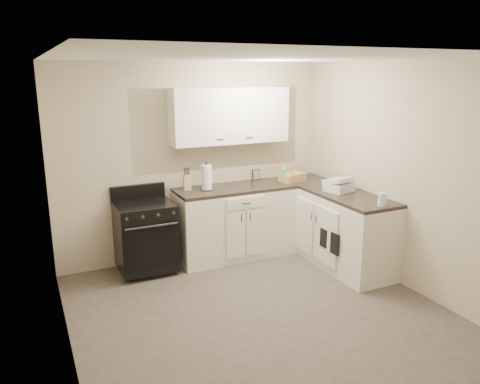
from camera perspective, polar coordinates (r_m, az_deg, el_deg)
name	(u,v)px	position (r m, az deg, el deg)	size (l,w,h in m)	color
floor	(259,312)	(4.92, 2.32, -14.42)	(3.60, 3.60, 0.00)	#473F38
ceiling	(262,57)	(4.32, 2.67, 16.07)	(3.60, 3.60, 0.00)	white
wall_back	(195,162)	(6.07, -5.45, 3.67)	(3.60, 3.60, 0.00)	beige
wall_right	(403,176)	(5.51, 19.30, 1.82)	(3.60, 3.60, 0.00)	beige
wall_left	(60,218)	(3.98, -21.14, -2.98)	(3.60, 3.60, 0.00)	beige
wall_front	(396,260)	(3.06, 18.48, -7.89)	(3.60, 3.60, 0.00)	beige
base_cabinets_back	(235,223)	(6.16, -0.59, -3.81)	(1.55, 0.60, 0.90)	white
base_cabinets_right	(332,226)	(6.15, 11.15, -4.11)	(0.60, 1.90, 0.90)	white
countertop_back	(235,188)	(6.03, -0.60, 0.44)	(1.55, 0.60, 0.04)	black
countertop_right	(334,191)	(6.02, 11.37, 0.14)	(0.60, 1.90, 0.04)	black
upper_cabinets	(230,116)	(6.01, -1.23, 9.30)	(1.55, 0.30, 0.70)	white
stove	(146,236)	(5.76, -11.43, -5.30)	(0.67, 0.57, 0.81)	black
knife_block	(187,183)	(5.87, -6.45, 1.15)	(0.09, 0.08, 0.19)	#DAB686
paper_towel	(207,178)	(5.86, -4.10, 1.77)	(0.13, 0.13, 0.31)	white
soap_bottle	(284,176)	(6.28, 5.34, 2.00)	(0.06, 0.06, 0.19)	#44B261
picture_frame	(256,175)	(6.42, 1.99, 2.13)	(0.11, 0.01, 0.14)	black
wicker_basket	(292,177)	(6.36, 6.38, 1.79)	(0.33, 0.22, 0.11)	tan
countertop_grill	(339,187)	(5.92, 11.94, 0.61)	(0.30, 0.28, 0.11)	silver
glass_jar	(382,199)	(5.37, 16.92, -0.88)	(0.09, 0.09, 0.15)	silver
oven_mitt_near	(335,244)	(5.60, 11.46, -6.21)	(0.02, 0.15, 0.26)	black
oven_mitt_far	(324,238)	(5.77, 10.16, -5.54)	(0.02, 0.13, 0.23)	black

